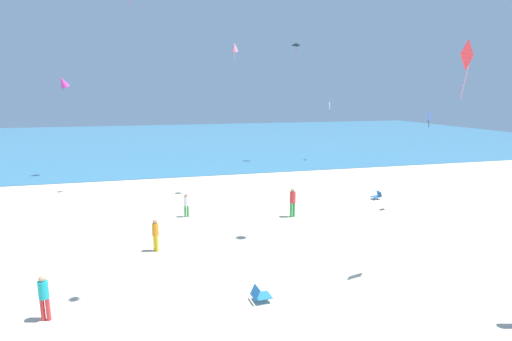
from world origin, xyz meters
TOP-DOWN VIEW (x-y plane):
  - ground_plane at (0.00, 10.00)m, footprint 120.00×120.00m
  - ocean_water at (0.00, 53.00)m, footprint 120.00×60.00m
  - beach_chair_mid_beach at (-1.57, 1.09)m, footprint 0.70×0.61m
  - beach_chair_far_left at (9.83, 12.23)m, footprint 0.65×0.53m
  - person_1 at (-3.11, 11.56)m, footprint 0.28×0.28m
  - person_2 at (-4.94, 6.70)m, footprint 0.42×0.42m
  - person_3 at (-8.45, 1.73)m, footprint 0.36×0.36m
  - person_4 at (2.87, 9.96)m, footprint 0.41×0.41m
  - kite_magenta at (-11.76, 25.96)m, footprint 1.20×1.25m
  - kite_white at (13.51, 28.06)m, footprint 0.28×0.81m
  - kite_pink at (0.85, 16.28)m, footprint 0.66×0.74m
  - kite_black at (9.77, 28.35)m, footprint 0.93×0.96m
  - kite_blue at (11.15, 9.29)m, footprint 0.48×0.44m
  - kite_red at (6.03, 1.05)m, footprint 0.94×0.47m

SIDE VIEW (x-z plane):
  - ground_plane at x=0.00m, z-range 0.00..0.00m
  - ocean_water at x=0.00m, z-range 0.00..0.05m
  - beach_chair_far_left at x=9.83m, z-range -0.02..0.54m
  - beach_chair_mid_beach at x=-1.57m, z-range -0.01..0.55m
  - person_1 at x=-3.11m, z-range 0.11..1.49m
  - person_2 at x=-4.94m, z-range 0.12..1.61m
  - person_3 at x=-8.45m, z-range 0.12..1.64m
  - person_4 at x=2.87m, z-range 0.13..1.86m
  - kite_blue at x=11.15m, z-range 5.27..6.23m
  - kite_white at x=13.51m, z-range 5.21..6.38m
  - kite_magenta at x=-11.76m, z-range 7.39..8.73m
  - kite_red at x=6.03m, z-range 7.38..9.42m
  - kite_pink at x=0.85m, z-range 9.59..10.78m
  - kite_black at x=9.77m, z-range 11.28..12.74m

